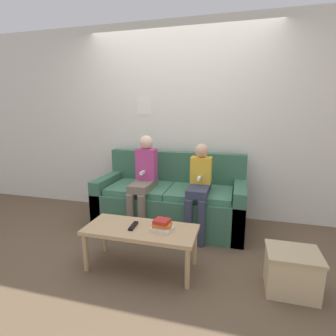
% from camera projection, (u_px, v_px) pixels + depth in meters
% --- Properties ---
extents(ground_plane, '(10.00, 10.00, 0.00)m').
position_uv_depth(ground_plane, '(159.00, 243.00, 2.94)').
color(ground_plane, brown).
extents(wall_back, '(8.00, 0.06, 2.60)m').
position_uv_depth(wall_back, '(180.00, 122.00, 3.60)').
color(wall_back, silver).
rests_on(wall_back, ground_plane).
extents(couch, '(1.83, 0.78, 0.91)m').
position_uv_depth(couch, '(171.00, 202.00, 3.35)').
color(couch, '#38664C').
rests_on(couch, ground_plane).
extents(coffee_table, '(1.03, 0.44, 0.40)m').
position_uv_depth(coffee_table, '(141.00, 233.00, 2.41)').
color(coffee_table, tan).
rests_on(coffee_table, ground_plane).
extents(person_left, '(0.24, 0.54, 1.16)m').
position_uv_depth(person_left, '(143.00, 178.00, 3.18)').
color(person_left, '#756656').
rests_on(person_left, ground_plane).
extents(person_right, '(0.24, 0.54, 1.08)m').
position_uv_depth(person_right, '(199.00, 185.00, 3.00)').
color(person_right, '#33384C').
rests_on(person_right, ground_plane).
extents(tv_remote, '(0.05, 0.17, 0.02)m').
position_uv_depth(tv_remote, '(133.00, 226.00, 2.41)').
color(tv_remote, black).
rests_on(tv_remote, coffee_table).
extents(book_stack, '(0.21, 0.19, 0.10)m').
position_uv_depth(book_stack, '(162.00, 225.00, 2.35)').
color(book_stack, silver).
rests_on(book_stack, coffee_table).
extents(storage_box, '(0.41, 0.34, 0.35)m').
position_uv_depth(storage_box, '(292.00, 271.00, 2.12)').
color(storage_box, '#CCB284').
rests_on(storage_box, ground_plane).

